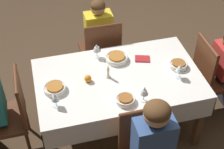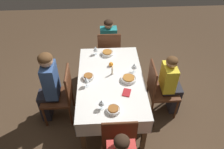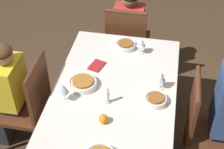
% 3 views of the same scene
% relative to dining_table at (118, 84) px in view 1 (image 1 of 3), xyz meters
% --- Properties ---
extents(ground_plane, '(8.00, 8.00, 0.00)m').
position_rel_dining_table_xyz_m(ground_plane, '(0.00, 0.00, -0.64)').
color(ground_plane, '#4C3826').
extents(dining_table, '(1.55, 0.94, 0.72)m').
position_rel_dining_table_xyz_m(dining_table, '(0.00, 0.00, 0.00)').
color(dining_table, white).
rests_on(dining_table, ground_plane).
extents(chair_north, '(0.44, 0.44, 0.91)m').
position_rel_dining_table_xyz_m(chair_north, '(-0.00, 0.73, -0.14)').
color(chair_north, '#562D19').
rests_on(chair_north, ground_plane).
extents(chair_east, '(0.44, 0.44, 0.91)m').
position_rel_dining_table_xyz_m(chair_east, '(1.04, 0.05, -0.14)').
color(chair_east, '#562D19').
rests_on(chair_east, ground_plane).
extents(chair_west, '(0.44, 0.44, 0.91)m').
position_rel_dining_table_xyz_m(chair_west, '(-1.04, 0.02, -0.14)').
color(chair_west, '#562D19').
rests_on(chair_west, ground_plane).
extents(person_child_yellow, '(0.30, 0.33, 1.07)m').
position_rel_dining_table_xyz_m(person_child_yellow, '(-0.00, 0.90, -0.06)').
color(person_child_yellow, '#282833').
rests_on(person_child_yellow, ground_plane).
extents(bowl_south, '(0.17, 0.17, 0.06)m').
position_rel_dining_table_xyz_m(bowl_south, '(-0.03, -0.32, 0.11)').
color(bowl_south, white).
rests_on(bowl_south, dining_table).
extents(wine_glass_south, '(0.07, 0.07, 0.16)m').
position_rel_dining_table_xyz_m(wine_glass_south, '(0.13, -0.34, 0.20)').
color(wine_glass_south, white).
rests_on(wine_glass_south, dining_table).
extents(bowl_north, '(0.22, 0.22, 0.06)m').
position_rel_dining_table_xyz_m(bowl_north, '(0.05, 0.25, 0.11)').
color(bowl_north, white).
rests_on(bowl_north, dining_table).
extents(wine_glass_north, '(0.08, 0.08, 0.16)m').
position_rel_dining_table_xyz_m(wine_glass_north, '(-0.13, 0.35, 0.20)').
color(wine_glass_north, white).
rests_on(wine_glass_north, dining_table).
extents(bowl_east, '(0.18, 0.18, 0.06)m').
position_rel_dining_table_xyz_m(bowl_east, '(0.60, 0.00, 0.11)').
color(bowl_east, white).
rests_on(bowl_east, dining_table).
extents(wine_glass_east, '(0.08, 0.08, 0.15)m').
position_rel_dining_table_xyz_m(wine_glass_east, '(0.55, -0.14, 0.19)').
color(wine_glass_east, white).
rests_on(wine_glass_east, dining_table).
extents(bowl_west, '(0.20, 0.20, 0.06)m').
position_rel_dining_table_xyz_m(bowl_west, '(-0.60, -0.03, 0.11)').
color(bowl_west, white).
rests_on(bowl_west, dining_table).
extents(wine_glass_west, '(0.07, 0.07, 0.15)m').
position_rel_dining_table_xyz_m(wine_glass_west, '(-0.61, -0.21, 0.19)').
color(wine_glass_west, white).
rests_on(wine_glass_west, dining_table).
extents(candle_centerpiece, '(0.04, 0.04, 0.14)m').
position_rel_dining_table_xyz_m(candle_centerpiece, '(-0.09, 0.03, 0.14)').
color(candle_centerpiece, beige).
rests_on(candle_centerpiece, dining_table).
extents(orange_fruit, '(0.07, 0.07, 0.07)m').
position_rel_dining_table_xyz_m(orange_fruit, '(-0.29, 0.02, 0.12)').
color(orange_fruit, orange).
rests_on(orange_fruit, dining_table).
extents(napkin_red_folded, '(0.17, 0.14, 0.01)m').
position_rel_dining_table_xyz_m(napkin_red_folded, '(0.30, 0.20, 0.09)').
color(napkin_red_folded, '#AD2328').
rests_on(napkin_red_folded, dining_table).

